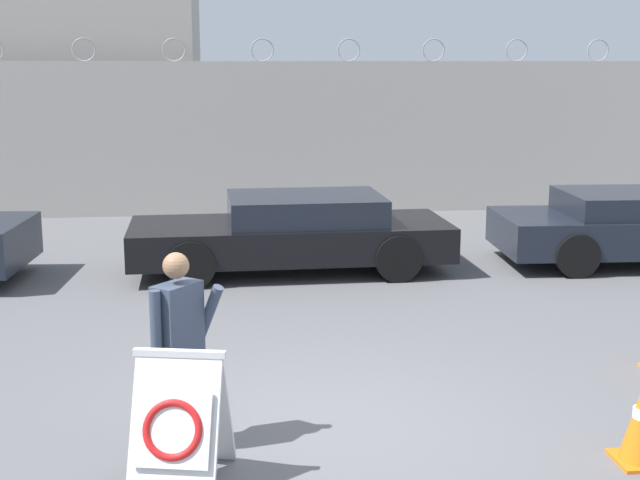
{
  "coord_description": "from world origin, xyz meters",
  "views": [
    {
      "loc": [
        -0.8,
        -7.19,
        3.14
      ],
      "look_at": [
        0.17,
        1.9,
        1.29
      ],
      "focal_mm": 50.0,
      "sensor_mm": 36.0,
      "label": 1
    }
  ],
  "objects": [
    {
      "name": "building_block",
      "position": [
        -5.56,
        16.08,
        3.19
      ],
      "size": [
        8.25,
        6.97,
        6.37
      ],
      "color": "#B2ADA3",
      "rests_on": "ground_plane"
    },
    {
      "name": "perimeter_wall",
      "position": [
        -0.0,
        11.15,
        1.56
      ],
      "size": [
        36.0,
        0.3,
        3.57
      ],
      "color": "#ADA8A0",
      "rests_on": "ground_plane"
    },
    {
      "name": "parked_car_rear_sedan",
      "position": [
        0.21,
        5.91,
        0.6
      ],
      "size": [
        4.8,
        2.04,
        1.16
      ],
      "rotation": [
        0.0,
        0.0,
        3.17
      ],
      "color": "black",
      "rests_on": "ground_plane"
    },
    {
      "name": "security_guard",
      "position": [
        -1.2,
        -0.23,
        0.9
      ],
      "size": [
        0.61,
        0.52,
        1.64
      ],
      "rotation": [
        0.0,
        0.0,
        0.9
      ],
      "color": "#232838",
      "rests_on": "ground_plane"
    },
    {
      "name": "ground_plane",
      "position": [
        0.0,
        0.0,
        0.0
      ],
      "size": [
        90.0,
        90.0,
        0.0
      ],
      "primitive_type": "plane",
      "color": "#5B5B5E"
    },
    {
      "name": "barricade_sign",
      "position": [
        -1.18,
        -0.9,
        0.52
      ],
      "size": [
        0.82,
        0.96,
        1.05
      ],
      "rotation": [
        0.0,
        0.0,
        -0.21
      ],
      "color": "white",
      "rests_on": "ground_plane"
    }
  ]
}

